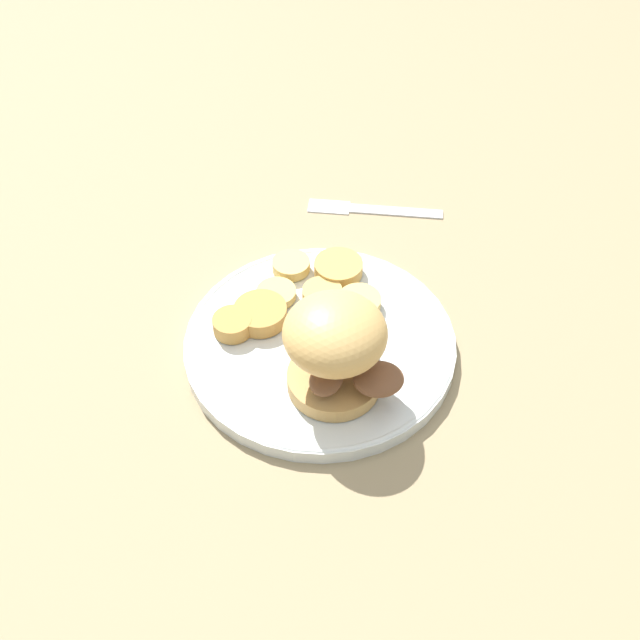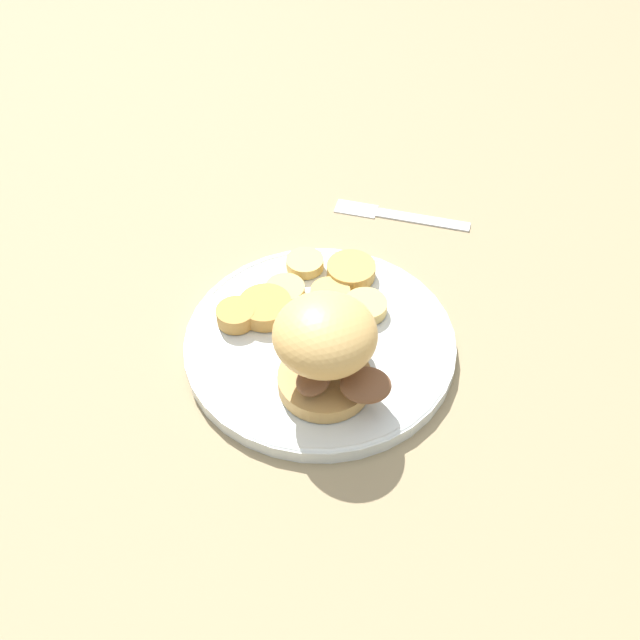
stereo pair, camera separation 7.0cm
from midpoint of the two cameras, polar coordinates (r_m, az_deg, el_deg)
The scene contains 12 objects.
ground_plane at distance 0.73m, azimuth -2.74°, elevation -2.36°, with size 4.00×4.00×0.00m, color #937F5B.
dinner_plate at distance 0.73m, azimuth -2.77°, elevation -1.88°, with size 0.26×0.26×0.02m.
sandwich at distance 0.65m, azimuth -1.48°, elevation -2.08°, with size 0.10×0.12×0.10m.
potato_round_0 at distance 0.76m, azimuth -6.00°, elevation 1.88°, with size 0.04×0.04×0.01m, color #DBB766.
potato_round_1 at distance 0.74m, azimuth 0.33°, elevation 1.24°, with size 0.04×0.04×0.01m, color #DBB766.
potato_round_2 at distance 0.75m, azimuth -2.49°, elevation 1.89°, with size 0.04×0.04×0.01m, color tan.
potato_round_3 at distance 0.79m, azimuth -4.78°, elevation 4.05°, with size 0.04×0.04×0.01m, color #DBB766.
potato_round_4 at distance 0.73m, azimuth -1.89°, elevation 0.05°, with size 0.04×0.04×0.01m, color tan.
potato_round_5 at distance 0.73m, azimuth -9.43°, elevation -0.49°, with size 0.04×0.04×0.02m, color #BC8942.
potato_round_6 at distance 0.78m, azimuth -1.17°, elevation 3.86°, with size 0.05×0.05×0.01m, color tan.
potato_round_7 at distance 0.74m, azimuth -7.29°, elevation 0.34°, with size 0.05×0.05×0.02m, color #BC8942.
fork at distance 0.89m, azimuth 1.75°, elevation 8.34°, with size 0.16×0.07×0.00m.
Camera 1 is at (0.10, 0.47, 0.56)m, focal length 42.00 mm.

